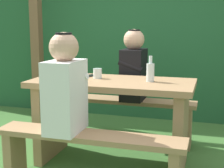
% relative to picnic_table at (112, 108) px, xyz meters
% --- Properties ---
extents(ground_plane, '(12.00, 12.00, 0.00)m').
position_rel_picnic_table_xyz_m(ground_plane, '(0.00, 0.00, -0.51)').
color(ground_plane, '#3E6E31').
extents(hedge_backdrop, '(6.40, 0.70, 2.23)m').
position_rel_picnic_table_xyz_m(hedge_backdrop, '(0.00, 1.86, 0.60)').
color(hedge_backdrop, '#21572F').
rests_on(hedge_backdrop, ground_plane).
extents(pergola_post_left, '(0.12, 0.12, 1.94)m').
position_rel_picnic_table_xyz_m(pergola_post_left, '(-1.38, 1.18, 0.46)').
color(pergola_post_left, brown).
rests_on(pergola_post_left, ground_plane).
extents(picnic_table, '(1.40, 0.64, 0.76)m').
position_rel_picnic_table_xyz_m(picnic_table, '(0.00, 0.00, 0.00)').
color(picnic_table, '#9E7A51').
rests_on(picnic_table, ground_plane).
extents(bench_near, '(1.40, 0.24, 0.46)m').
position_rel_picnic_table_xyz_m(bench_near, '(0.00, -0.58, -0.18)').
color(bench_near, '#9E7A51').
rests_on(bench_near, ground_plane).
extents(bench_far, '(1.40, 0.24, 0.46)m').
position_rel_picnic_table_xyz_m(bench_far, '(0.00, 0.58, -0.18)').
color(bench_far, '#9E7A51').
rests_on(bench_far, ground_plane).
extents(person_white_shirt, '(0.25, 0.35, 0.72)m').
position_rel_picnic_table_xyz_m(person_white_shirt, '(-0.18, -0.57, 0.28)').
color(person_white_shirt, white).
rests_on(person_white_shirt, bench_near).
extents(person_black_coat, '(0.25, 0.35, 0.72)m').
position_rel_picnic_table_xyz_m(person_black_coat, '(0.06, 0.57, 0.28)').
color(person_black_coat, black).
rests_on(person_black_coat, bench_far).
extents(drinking_glass, '(0.08, 0.08, 0.09)m').
position_rel_picnic_table_xyz_m(drinking_glass, '(-0.15, 0.06, 0.29)').
color(drinking_glass, silver).
rests_on(drinking_glass, picnic_table).
extents(bottle_left, '(0.07, 0.07, 0.22)m').
position_rel_picnic_table_xyz_m(bottle_left, '(0.33, 0.03, 0.33)').
color(bottle_left, silver).
rests_on(bottle_left, picnic_table).
extents(cell_phone, '(0.13, 0.16, 0.01)m').
position_rel_picnic_table_xyz_m(cell_phone, '(-0.27, 0.15, 0.25)').
color(cell_phone, black).
rests_on(cell_phone, picnic_table).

